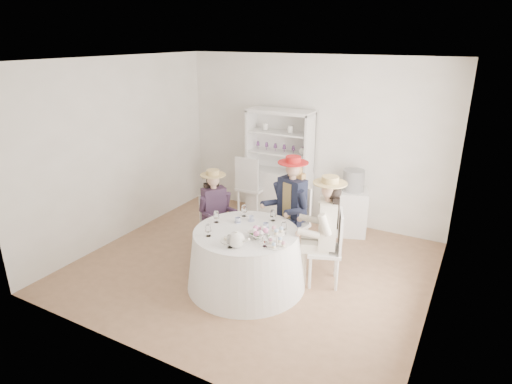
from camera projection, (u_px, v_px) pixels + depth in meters
The scene contains 23 objects.
ground at pixel (252, 266), 5.83m from camera, with size 4.50×4.50×0.00m, color #876043.
ceiling at pixel (252, 60), 4.90m from camera, with size 4.50×4.50×0.00m, color white.
wall_back at pixel (311, 140), 7.02m from camera, with size 4.50×4.50×0.00m, color silver.
wall_front at pixel (140, 232), 3.72m from camera, with size 4.50×4.50×0.00m, color silver.
wall_left at pixel (121, 150), 6.38m from camera, with size 4.50×4.50×0.00m, color silver.
wall_right at pixel (445, 204), 4.36m from camera, with size 4.50×4.50×0.00m, color silver.
tea_table at pixel (246, 258), 5.30m from camera, with size 1.48×1.48×0.74m.
hutch at pixel (280, 180), 7.27m from camera, with size 1.21×0.73×1.85m.
side_table at pixel (351, 212), 6.71m from camera, with size 0.46×0.46×0.72m, color silver.
hatbox at pixel (354, 180), 6.53m from camera, with size 0.33×0.33×0.33m, color black.
guest_left at pixel (215, 207), 5.99m from camera, with size 0.53×0.50×1.24m.
guest_mid at pixel (291, 201), 5.86m from camera, with size 0.55×0.60×1.46m.
guest_right at pixel (325, 225), 5.18m from camera, with size 0.59×0.54×1.42m.
spare_chair at pixel (250, 185), 7.26m from camera, with size 0.46×0.46×1.08m.
teacup_a at pixel (238, 220), 5.40m from camera, with size 0.08×0.08×0.06m, color white.
teacup_b at pixel (251, 219), 5.45m from camera, with size 0.06×0.06×0.06m, color white.
teacup_c at pixel (266, 226), 5.24m from camera, with size 0.08×0.08×0.06m, color white.
flower_bowl at pixel (259, 235), 5.01m from camera, with size 0.23×0.23×0.06m, color white.
flower_arrangement at pixel (260, 231), 4.99m from camera, with size 0.18×0.18×0.07m.
table_teapot at pixel (237, 240), 4.77m from camera, with size 0.27×0.19×0.20m.
sandwich_plate at pixel (231, 240), 4.92m from camera, with size 0.24×0.24×0.05m.
cupcake_stand at pixel (277, 239), 4.78m from camera, with size 0.24×0.24×0.22m.
stemware_set at pixel (246, 225), 5.15m from camera, with size 0.97×0.97×0.15m.
Camera 1 is at (2.50, -4.47, 2.96)m, focal length 30.00 mm.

